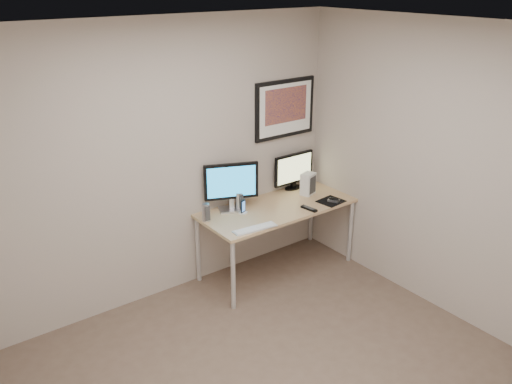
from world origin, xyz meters
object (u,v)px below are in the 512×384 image
desk (277,212)px  keyboard (255,228)px  phone_dock (243,207)px  speaker_left (206,212)px  speaker_right (239,201)px  monitor_tv (294,170)px  fan_unit (308,184)px  framed_art (285,109)px  monitor_large (231,185)px

desk → keyboard: keyboard is taller
phone_dock → keyboard: phone_dock is taller
desk → speaker_left: bearing=169.4°
speaker_right → phone_dock: speaker_right is taller
monitor_tv → fan_unit: bearing=-85.7°
framed_art → speaker_right: bearing=-167.3°
phone_dock → monitor_large: bearing=81.6°
phone_dock → framed_art: bearing=-3.9°
speaker_left → keyboard: 0.51m
framed_art → keyboard: (-0.84, -0.61, -0.88)m
speaker_left → keyboard: bearing=-54.8°
monitor_tv → fan_unit: size_ratio=2.17×
monitor_tv → framed_art: bearing=151.8°
speaker_left → phone_dock: 0.39m
framed_art → keyboard: size_ratio=1.75×
framed_art → speaker_left: bearing=-170.3°
desk → speaker_left: 0.78m
monitor_tv → fan_unit: (0.02, -0.22, -0.10)m
speaker_left → fan_unit: size_ratio=0.75×
framed_art → speaker_right: framed_art is taller
monitor_large → fan_unit: (0.88, -0.14, -0.15)m
speaker_right → phone_dock: 0.12m
speaker_left → keyboard: size_ratio=0.41×
fan_unit → desk: bearing=169.1°
speaker_left → speaker_right: speaker_right is taller
monitor_large → keyboard: size_ratio=1.18×
monitor_large → fan_unit: monitor_large is taller
framed_art → speaker_right: size_ratio=4.12×
desk → monitor_tv: size_ratio=3.15×
speaker_left → desk: bearing=-7.6°
speaker_left → speaker_right: 0.41m
speaker_left → fan_unit: (1.22, -0.08, 0.03)m
speaker_right → keyboard: (-0.14, -0.46, -0.08)m
monitor_large → fan_unit: bearing=13.5°
monitor_large → fan_unit: size_ratio=2.17×
desk → speaker_right: (-0.35, 0.17, 0.16)m
monitor_large → monitor_tv: 0.87m
speaker_right → keyboard: speaker_right is taller
framed_art → speaker_right: (-0.70, -0.16, -0.80)m
framed_art → speaker_right: 1.07m
desk → fan_unit: size_ratio=6.84×
monitor_tv → phone_dock: monitor_tv is taller
keyboard → fan_unit: 1.02m
desk → monitor_large: (-0.42, 0.20, 0.34)m
phone_dock → fan_unit: (0.84, 0.00, 0.04)m
desk → keyboard: bearing=-150.0°
speaker_left → speaker_right: bearing=7.6°
fan_unit → monitor_tv: bearing=75.8°
speaker_right → keyboard: size_ratio=0.42×
speaker_right → fan_unit: 0.82m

